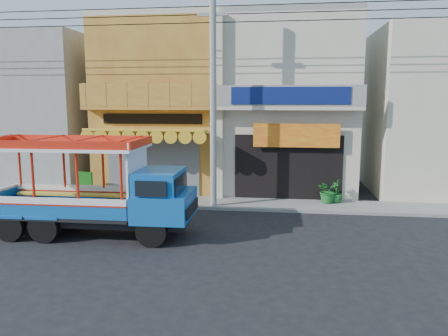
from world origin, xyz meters
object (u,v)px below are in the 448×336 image
utility_pole (217,83)px  potted_plant_a (328,190)px  potted_plant_c (336,192)px  songthaew_truck (104,189)px  green_sign (86,186)px

utility_pole → potted_plant_a: (4.51, 1.11, -4.39)m
potted_plant_c → potted_plant_a: bearing=-80.6°
potted_plant_c → utility_pole: bearing=-78.7°
songthaew_truck → potted_plant_a: 9.20m
green_sign → potted_plant_c: size_ratio=1.19×
potted_plant_a → potted_plant_c: potted_plant_a is taller
songthaew_truck → potted_plant_a: songthaew_truck is taller
songthaew_truck → potted_plant_a: (7.58, 5.13, -0.89)m
utility_pole → songthaew_truck: 6.16m
songthaew_truck → green_sign: songthaew_truck is taller
songthaew_truck → potted_plant_c: bearing=33.3°
utility_pole → potted_plant_c: bearing=13.6°
utility_pole → potted_plant_a: bearing=13.8°
utility_pole → potted_plant_c: (4.85, 1.18, -4.45)m
potted_plant_a → potted_plant_c: (0.34, 0.07, -0.07)m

